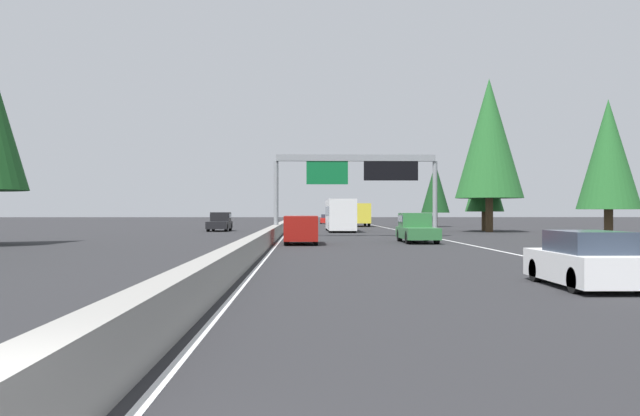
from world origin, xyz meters
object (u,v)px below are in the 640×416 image
Objects in this scene: box_truck_far_left at (359,214)px; sedan_near_right at (326,219)px; sign_gantry_overhead at (358,171)px; oncoming_near at (220,222)px; conifer_right_far at (484,178)px; bus_mid_center at (340,214)px; sedan_distant_b at (350,220)px; sedan_mid_left at (585,261)px; pickup_mid_right at (416,228)px; conifer_right_distant at (435,188)px; conifer_right_mid at (489,139)px; conifer_right_near at (608,155)px; minivan_far_center at (301,228)px.

sedan_near_right is at bearing 10.82° from box_truck_far_left.
oncoming_near is (15.42, 12.54, -4.14)m from sign_gantry_overhead.
sedan_near_right is 0.50× the size of conifer_right_far.
bus_mid_center is 40.87m from sedan_near_right.
sedan_distant_b is (-4.38, -3.54, 0.00)m from sedan_near_right.
sedan_mid_left is 49.80m from bus_mid_center.
bus_mid_center reaches higher than pickup_mid_right.
sign_gantry_overhead is 10.94m from pickup_mid_right.
conifer_right_mid is at bearing -177.34° from conifer_right_distant.
bus_mid_center is at bearing 2.70° from sign_gantry_overhead.
bus_mid_center is (14.23, 0.67, -3.33)m from sign_gantry_overhead.
sedan_mid_left is 31.72m from conifer_right_near.
conifer_right_near is at bearing -166.71° from sedan_distant_b.
sedan_mid_left is 0.79× the size of oncoming_near.
conifer_right_far is (15.43, -13.90, 0.28)m from sign_gantry_overhead.
conifer_right_distant is (18.09, -24.94, 3.99)m from oncoming_near.
minivan_far_center is at bearing 107.03° from pickup_mid_right.
conifer_right_near is at bearing -164.53° from sedan_near_right.
sedan_near_right is (90.50, 3.93, 0.00)m from sedan_mid_left.
minivan_far_center is 48.32m from box_truck_far_left.
sedan_near_right is 42.54m from conifer_right_far.
sign_gantry_overhead is at bearing 5.10° from sedan_mid_left.
bus_mid_center is 2.05× the size of oncoming_near.
bus_mid_center reaches higher than box_truck_far_left.
oncoming_near is at bearing 52.19° from conifer_right_near.
bus_mid_center is 0.79× the size of conifer_right_mid.
box_truck_far_left is at bearing 142.89° from oncoming_near.
oncoming_near is at bearing 142.89° from box_truck_far_left.
oncoming_near is 0.64× the size of conifer_right_far.
conifer_right_mid is at bearing 82.10° from oncoming_near.
minivan_far_center reaches higher than sedan_distant_b.
conifer_right_mid is (-2.42, -14.08, 7.16)m from bus_mid_center.
pickup_mid_right is (-23.93, -3.62, -0.80)m from bus_mid_center.
minivan_far_center is 0.62× the size of conifer_right_distant.
conifer_right_near is at bearing -173.59° from conifer_right_far.
minivan_far_center is 0.43× the size of bus_mid_center.
conifer_right_mid is at bearing 172.25° from conifer_right_far.
sedan_mid_left is 0.30× the size of conifer_right_mid.
box_truck_far_left reaches higher than sedan_mid_left.
sign_gantry_overhead is 2.26× the size of oncoming_near.
pickup_mid_right is at bearing -171.40° from bus_mid_center.
minivan_far_center is at bearing 176.95° from sedan_near_right.
oncoming_near is (25.11, 15.49, 0.00)m from pickup_mid_right.
sedan_near_right is at bearing 31.39° from conifer_right_distant.
pickup_mid_right reaches higher than sedan_distant_b.
sedan_distant_b is at bearing -6.48° from minivan_far_center.
sedan_near_right is 0.30× the size of conifer_right_mid.
conifer_right_distant is (45.44, -16.74, 3.96)m from minivan_far_center.
sedan_mid_left is at bearing -179.80° from box_truck_far_left.
pickup_mid_right is 60.40m from sedan_distant_b.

